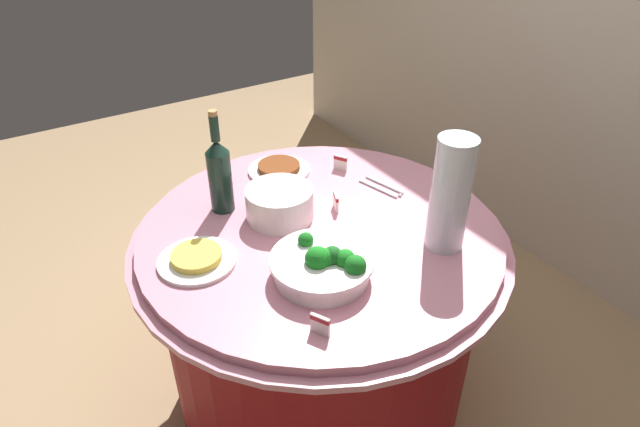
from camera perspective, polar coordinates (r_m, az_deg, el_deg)
The scene contains 12 objects.
ground_plane at distance 2.18m, azimuth 0.00°, elevation -17.56°, with size 6.00×6.00×0.00m, color #9E7F5B.
buffet_table at distance 1.90m, azimuth 0.00°, elevation -10.45°, with size 1.16×1.16×0.74m.
broccoli_bowl at distance 1.46m, azimuth 0.37°, elevation -5.38°, with size 0.28×0.28×0.11m.
plate_stack at distance 1.70m, azimuth -4.22°, elevation 1.05°, with size 0.21×0.21×0.10m.
wine_bottle at distance 1.72m, azimuth -10.40°, elevation 4.12°, with size 0.07×0.07×0.34m.
decorative_fruit_vase at distance 1.56m, azimuth 13.33°, elevation 1.40°, with size 0.11×0.11×0.34m.
serving_tongs at distance 1.87m, azimuth 6.54°, elevation 2.69°, with size 0.17×0.08×0.01m.
food_plate_stir_fry at distance 1.97m, azimuth -4.29°, elevation 4.67°, with size 0.22×0.22×0.03m.
food_plate_fried_egg at distance 1.56m, azimuth -12.69°, elevation -4.62°, with size 0.22×0.22×0.03m.
label_placard_front at distance 1.97m, azimuth 2.12°, elevation 5.37°, with size 0.05×0.03×0.05m.
label_placard_mid at distance 1.31m, azimuth 0.01°, elevation -11.42°, with size 0.05×0.03×0.05m.
label_placard_rear at distance 1.74m, azimuth 1.66°, elevation 1.33°, with size 0.05×0.03×0.05m.
Camera 1 is at (1.15, -0.74, 1.70)m, focal length 30.77 mm.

